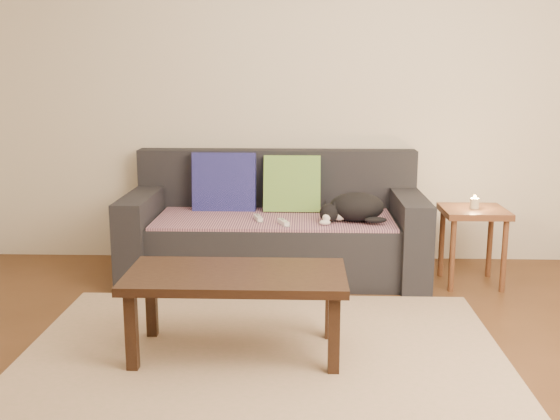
{
  "coord_description": "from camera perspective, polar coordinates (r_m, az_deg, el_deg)",
  "views": [
    {
      "loc": [
        0.2,
        -3.03,
        1.44
      ],
      "look_at": [
        0.05,
        1.2,
        0.55
      ],
      "focal_mm": 42.0,
      "sensor_mm": 36.0,
      "label": 1
    }
  ],
  "objects": [
    {
      "name": "cushion_navy",
      "position": [
        4.87,
        -4.87,
        2.26
      ],
      "size": [
        0.47,
        0.17,
        0.48
      ],
      "primitive_type": "cube",
      "rotation": [
        -0.12,
        0.0,
        0.0
      ],
      "color": "#121650",
      "rests_on": "throw_blanket"
    },
    {
      "name": "cushion_green",
      "position": [
        4.84,
        1.05,
        2.23
      ],
      "size": [
        0.42,
        0.23,
        0.43
      ],
      "primitive_type": "cube",
      "rotation": [
        -0.31,
        0.0,
        0.0
      ],
      "color": "#0E5D51",
      "rests_on": "throw_blanket"
    },
    {
      "name": "cat",
      "position": [
        4.5,
        6.47,
        0.21
      ],
      "size": [
        0.49,
        0.37,
        0.2
      ],
      "rotation": [
        0.0,
        0.0,
        -0.26
      ],
      "color": "black",
      "rests_on": "throw_blanket"
    },
    {
      "name": "back_wall",
      "position": [
        5.04,
        -0.24,
        10.28
      ],
      "size": [
        4.5,
        0.04,
        2.6
      ],
      "primitive_type": "cube",
      "color": "beige",
      "rests_on": "ground"
    },
    {
      "name": "ground",
      "position": [
        3.36,
        -1.64,
        -13.49
      ],
      "size": [
        4.5,
        4.5,
        0.0
      ],
      "primitive_type": "plane",
      "color": "brown",
      "rests_on": "ground"
    },
    {
      "name": "wii_remote_b",
      "position": [
        4.39,
        0.3,
        -1.09
      ],
      "size": [
        0.09,
        0.15,
        0.03
      ],
      "primitive_type": "cube",
      "rotation": [
        0.0,
        0.0,
        1.93
      ],
      "color": "white",
      "rests_on": "throw_blanket"
    },
    {
      "name": "sofa",
      "position": [
        4.74,
        -0.44,
        -1.93
      ],
      "size": [
        2.1,
        0.94,
        0.87
      ],
      "color": "#232328",
      "rests_on": "ground"
    },
    {
      "name": "candle",
      "position": [
        4.64,
        16.58,
        0.58
      ],
      "size": [
        0.06,
        0.06,
        0.09
      ],
      "color": "beige",
      "rests_on": "side_table"
    },
    {
      "name": "side_table",
      "position": [
        4.67,
        16.49,
        -1.0
      ],
      "size": [
        0.43,
        0.43,
        0.53
      ],
      "color": "brown",
      "rests_on": "ground"
    },
    {
      "name": "wii_remote_a",
      "position": [
        4.52,
        -1.91,
        -0.7
      ],
      "size": [
        0.07,
        0.15,
        0.03
      ],
      "primitive_type": "cube",
      "rotation": [
        0.0,
        0.0,
        1.84
      ],
      "color": "white",
      "rests_on": "throw_blanket"
    },
    {
      "name": "coffee_table",
      "position": [
        3.36,
        -3.84,
        -6.35
      ],
      "size": [
        1.12,
        0.56,
        0.45
      ],
      "color": "black",
      "rests_on": "rug"
    },
    {
      "name": "throw_blanket",
      "position": [
        4.62,
        -0.49,
        -0.74
      ],
      "size": [
        1.66,
        0.74,
        0.02
      ],
      "primitive_type": "cube",
      "color": "#402547",
      "rests_on": "sofa"
    },
    {
      "name": "rug",
      "position": [
        3.49,
        -1.48,
        -12.35
      ],
      "size": [
        2.5,
        1.8,
        0.01
      ],
      "primitive_type": "cube",
      "color": "tan",
      "rests_on": "ground"
    }
  ]
}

